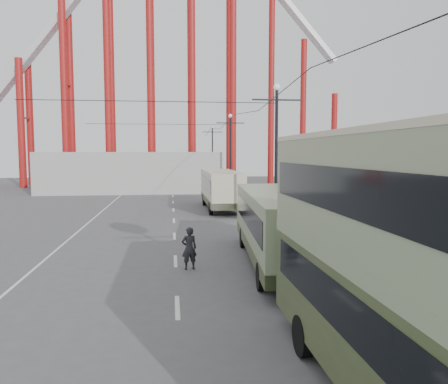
{
  "coord_description": "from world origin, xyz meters",
  "views": [
    {
      "loc": [
        -1.15,
        -9.66,
        4.94
      ],
      "look_at": [
        1.43,
        11.64,
        3.0
      ],
      "focal_mm": 35.0,
      "sensor_mm": 36.0,
      "label": 1
    }
  ],
  "objects": [
    {
      "name": "ground",
      "position": [
        0.0,
        0.0,
        0.0
      ],
      "size": [
        160.0,
        160.0,
        0.0
      ],
      "primitive_type": "plane",
      "color": "#4D4D50",
      "rests_on": "ground"
    },
    {
      "name": "road_markings",
      "position": [
        -0.86,
        19.7,
        0.01
      ],
      "size": [
        12.52,
        120.0,
        0.01
      ],
      "color": "silver",
      "rests_on": "ground"
    },
    {
      "name": "lamp_post_mid",
      "position": [
        5.6,
        18.0,
        4.68
      ],
      "size": [
        3.2,
        0.44,
        9.32
      ],
      "color": "black",
      "rests_on": "ground"
    },
    {
      "name": "lamp_post_far",
      "position": [
        5.6,
        40.0,
        4.68
      ],
      "size": [
        3.2,
        0.44,
        9.32
      ],
      "color": "black",
      "rests_on": "ground"
    },
    {
      "name": "lamp_post_distant",
      "position": [
        5.6,
        62.0,
        4.68
      ],
      "size": [
        3.2,
        0.44,
        9.32
      ],
      "color": "black",
      "rests_on": "ground"
    },
    {
      "name": "roller_coaster",
      "position": [
        -2.49,
        56.89,
        22.92
      ],
      "size": [
        52.95,
        5.0,
        55.48
      ],
      "color": "maroon",
      "rests_on": "ground"
    },
    {
      "name": "fairground_shed",
      "position": [
        -6.0,
        47.0,
        2.5
      ],
      "size": [
        22.0,
        10.0,
        5.0
      ],
      "primitive_type": "cube",
      "color": "#A1A19C",
      "rests_on": "ground"
    },
    {
      "name": "double_decker_bus",
      "position": [
        3.13,
        -2.52,
        3.01
      ],
      "size": [
        2.58,
        10.02,
        5.38
      ],
      "rotation": [
        0.0,
        0.0,
        0.0
      ],
      "color": "#323C20",
      "rests_on": "ground"
    },
    {
      "name": "single_decker_green",
      "position": [
        3.45,
        9.06,
        1.8
      ],
      "size": [
        3.4,
        11.42,
        3.18
      ],
      "rotation": [
        0.0,
        0.0,
        -0.07
      ],
      "color": "gray",
      "rests_on": "ground"
    },
    {
      "name": "single_decker_cream",
      "position": [
        3.14,
        27.96,
        1.88
      ],
      "size": [
        2.76,
        10.73,
        3.33
      ],
      "rotation": [
        0.0,
        0.0,
        0.0
      ],
      "color": "#C1B99B",
      "rests_on": "ground"
    },
    {
      "name": "pedestrian",
      "position": [
        -0.43,
        8.54,
        0.91
      ],
      "size": [
        0.74,
        0.57,
        1.81
      ],
      "primitive_type": "imported",
      "rotation": [
        0.0,
        0.0,
        3.37
      ],
      "color": "black",
      "rests_on": "ground"
    }
  ]
}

